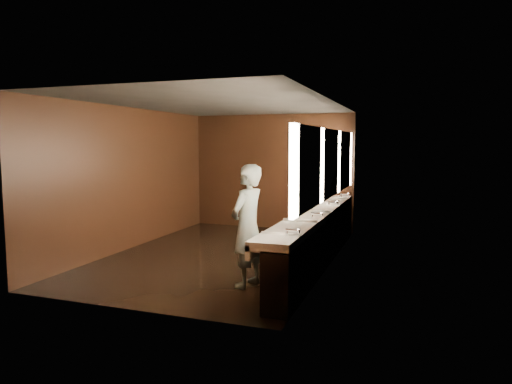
{
  "coord_description": "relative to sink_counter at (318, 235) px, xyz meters",
  "views": [
    {
      "loc": [
        3.36,
        -7.71,
        2.08
      ],
      "look_at": [
        0.64,
        0.0,
        1.22
      ],
      "focal_mm": 32.0,
      "sensor_mm": 36.0,
      "label": 1
    }
  ],
  "objects": [
    {
      "name": "floor",
      "position": [
        -1.79,
        0.0,
        -0.5
      ],
      "size": [
        6.0,
        6.0,
        0.0
      ],
      "primitive_type": "plane",
      "color": "black",
      "rests_on": "ground"
    },
    {
      "name": "ceiling",
      "position": [
        -1.79,
        0.0,
        2.3
      ],
      "size": [
        4.0,
        6.0,
        0.02
      ],
      "primitive_type": "cube",
      "color": "#2D2D2B",
      "rests_on": "wall_back"
    },
    {
      "name": "wall_back",
      "position": [
        -1.79,
        3.0,
        0.9
      ],
      "size": [
        4.0,
        0.02,
        2.8
      ],
      "primitive_type": "cube",
      "color": "black",
      "rests_on": "floor"
    },
    {
      "name": "wall_front",
      "position": [
        -1.79,
        -3.0,
        0.9
      ],
      "size": [
        4.0,
        0.02,
        2.8
      ],
      "primitive_type": "cube",
      "color": "black",
      "rests_on": "floor"
    },
    {
      "name": "wall_left",
      "position": [
        -3.79,
        0.0,
        0.9
      ],
      "size": [
        0.02,
        6.0,
        2.8
      ],
      "primitive_type": "cube",
      "color": "black",
      "rests_on": "floor"
    },
    {
      "name": "wall_right",
      "position": [
        0.21,
        0.0,
        0.9
      ],
      "size": [
        0.02,
        6.0,
        2.8
      ],
      "primitive_type": "cube",
      "color": "black",
      "rests_on": "floor"
    },
    {
      "name": "sink_counter",
      "position": [
        0.0,
        0.0,
        0.0
      ],
      "size": [
        0.55,
        5.4,
        1.01
      ],
      "color": "black",
      "rests_on": "floor"
    },
    {
      "name": "mirror_band",
      "position": [
        0.19,
        -0.0,
        1.25
      ],
      "size": [
        0.06,
        5.03,
        1.15
      ],
      "color": "#FFE4BF",
      "rests_on": "wall_right"
    },
    {
      "name": "person",
      "position": [
        -0.72,
        -1.59,
        0.4
      ],
      "size": [
        0.56,
        0.73,
        1.79
      ],
      "primitive_type": "imported",
      "rotation": [
        0.0,
        0.0,
        -1.79
      ],
      "color": "#85BCC6",
      "rests_on": "floor"
    },
    {
      "name": "trash_bin",
      "position": [
        -0.22,
        -1.44,
        -0.21
      ],
      "size": [
        0.44,
        0.44,
        0.56
      ],
      "primitive_type": "cylinder",
      "rotation": [
        0.0,
        0.0,
        -0.26
      ],
      "color": "black",
      "rests_on": "floor"
    }
  ]
}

